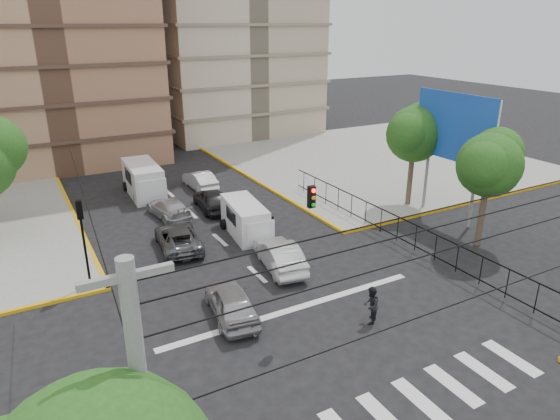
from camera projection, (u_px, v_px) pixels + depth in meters
ground at (308, 322)px, 21.83m from camera, size 160.00×160.00×0.00m
sidewalk_ne at (375, 159)px, 47.24m from camera, size 26.00×26.00×0.15m
crosswalk_stripes at (403, 409)px, 16.93m from camera, size 12.00×2.40×0.01m
stop_line at (294, 309)px, 22.81m from camera, size 13.00×0.40×0.01m
park_fence at (396, 243)px, 29.60m from camera, size 0.10×22.50×1.66m
billboard at (455, 129)px, 31.18m from camera, size 0.36×6.20×8.10m
tree_park_a at (491, 162)px, 27.65m from camera, size 4.41×3.60×6.83m
tree_park_c at (415, 132)px, 33.71m from camera, size 4.65×3.80×7.25m
traffic_light_nw at (82, 229)px, 23.55m from camera, size 0.28×0.22×4.40m
traffic_light_hanging at (342, 210)px, 18.08m from camera, size 18.00×9.12×0.92m
van_right_lane at (246, 220)px, 30.28m from camera, size 2.32×4.73×2.05m
van_left_lane at (144, 181)px, 37.09m from camera, size 2.35×5.46×2.42m
car_silver_front_left at (231, 302)px, 21.97m from camera, size 2.35×4.50×1.46m
car_white_front_right at (280, 255)px, 26.32m from camera, size 2.34×4.78×1.51m
car_grey_mid_left at (178, 238)px, 28.63m from camera, size 2.88×5.10×1.34m
car_silver_rear_left at (169, 208)px, 33.29m from camera, size 2.28×4.57×1.28m
car_darkgrey_mid_right at (212, 199)px, 34.53m from camera, size 2.17×4.59×1.52m
car_white_rear_right at (200, 180)px, 38.94m from camera, size 1.59×4.28×1.40m
pedestrian_crosswalk at (371, 305)px, 21.49m from camera, size 1.06×1.04×1.72m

